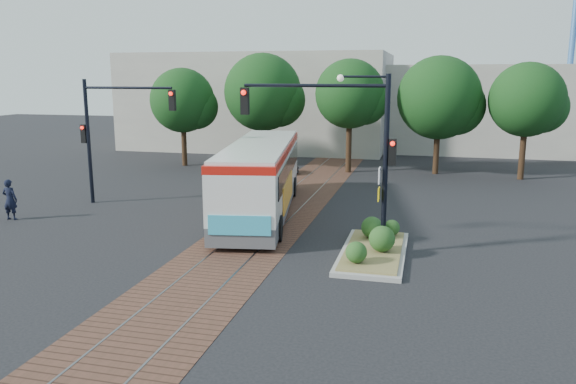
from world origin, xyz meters
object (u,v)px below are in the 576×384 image
city_bus (261,174)px  parked_car (265,164)px  officer (10,200)px  signal_pole_main (350,135)px  traffic_island (374,245)px  signal_pole_left (108,125)px

city_bus → parked_car: size_ratio=2.82×
officer → parked_car: 15.85m
city_bus → signal_pole_main: size_ratio=2.05×
signal_pole_main → parked_car: bearing=116.5°
city_bus → traffic_island: 7.51m
signal_pole_main → city_bus: bearing=134.4°
signal_pole_left → parked_car: size_ratio=1.37×
traffic_island → signal_pole_main: (-0.96, 0.09, 3.83)m
officer → signal_pole_main: bearing=172.2°
city_bus → parked_car: 10.71m
city_bus → officer: city_bus is taller
officer → parked_car: size_ratio=0.41×
signal_pole_main → officer: bearing=176.4°
city_bus → officer: 10.94m
signal_pole_main → officer: (-14.85, 0.95, -3.26)m
traffic_island → parked_car: bearing=119.2°
traffic_island → officer: officer is taller
city_bus → signal_pole_main: bearing=-55.2°
city_bus → traffic_island: (5.58, -4.80, -1.47)m
city_bus → signal_pole_left: 7.88m
officer → parked_car: officer is taller
parked_car → traffic_island: bearing=-161.5°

